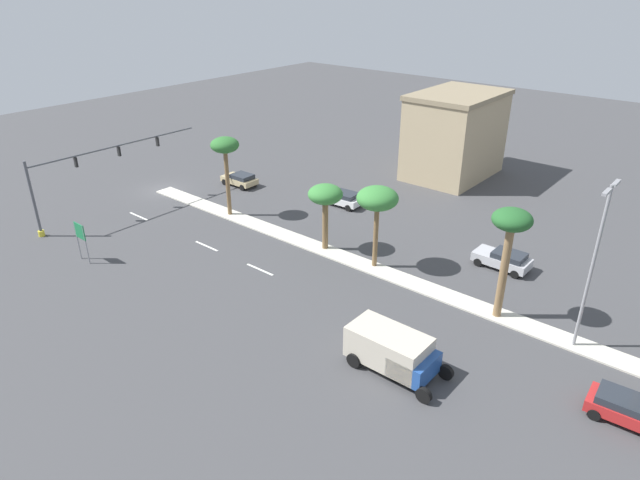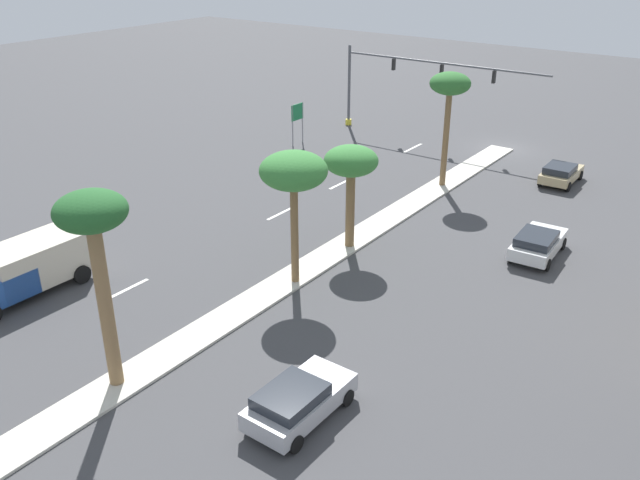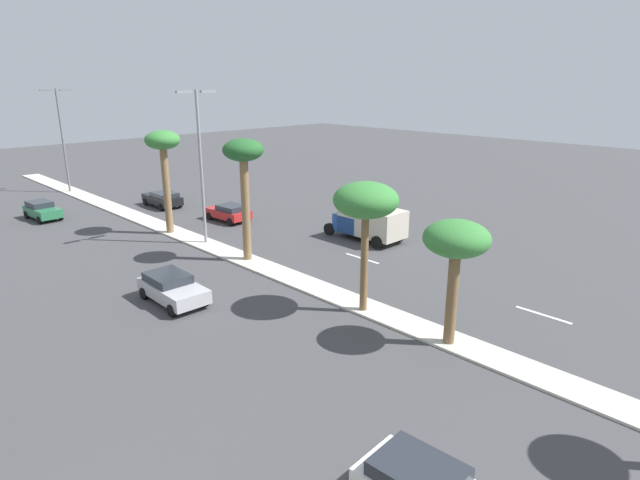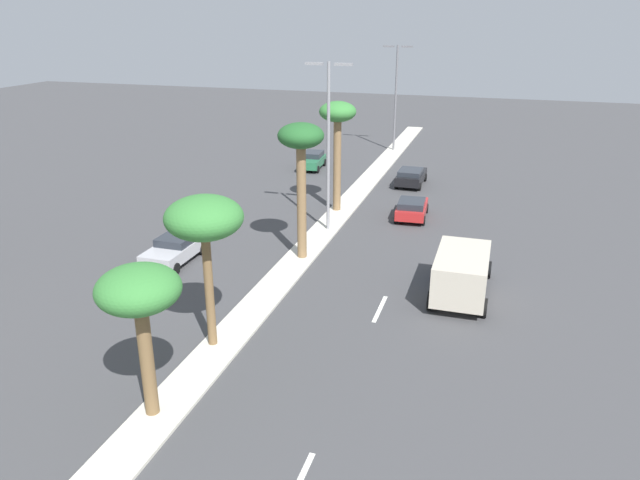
{
  "view_description": "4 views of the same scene",
  "coord_description": "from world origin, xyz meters",
  "px_view_note": "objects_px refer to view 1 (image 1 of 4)",
  "views": [
    {
      "loc": [
        31.64,
        47.92,
        20.81
      ],
      "look_at": [
        3.42,
        24.41,
        2.99
      ],
      "focal_mm": 31.12,
      "sensor_mm": 36.0,
      "label": 1
    },
    {
      "loc": [
        -18.25,
        49.31,
        15.67
      ],
      "look_at": [
        -1.84,
        26.76,
        2.68
      ],
      "focal_mm": 37.73,
      "sensor_mm": 36.0,
      "label": 2
    },
    {
      "loc": [
        -18.77,
        11.05,
        11.2
      ],
      "look_at": [
        1.06,
        31.35,
        2.45
      ],
      "focal_mm": 29.38,
      "sensor_mm": 36.0,
      "label": 3
    },
    {
      "loc": [
        10.55,
        6.75,
        13.28
      ],
      "look_at": [
        2.62,
        32.48,
        3.07
      ],
      "focal_mm": 33.87,
      "sensor_mm": 36.0,
      "label": 4
    }
  ],
  "objects_px": {
    "palm_tree_right": "(511,229)",
    "traffic_signal_gantry": "(82,174)",
    "directional_road_sign": "(80,235)",
    "sedan_tan_near": "(240,179)",
    "box_truck": "(394,351)",
    "sedan_red_mid": "(626,408)",
    "sedan_silver_rear": "(503,259)",
    "commercial_building": "(455,135)",
    "palm_tree_trailing": "(377,200)",
    "palm_tree_front": "(325,197)",
    "street_lamp_far": "(595,257)",
    "sedan_white_left": "(342,198)",
    "palm_tree_far": "(225,148)"
  },
  "relations": [
    {
      "from": "box_truck",
      "to": "directional_road_sign",
      "type": "bearing_deg",
      "value": -80.51
    },
    {
      "from": "palm_tree_front",
      "to": "sedan_tan_near",
      "type": "relative_size",
      "value": 1.39
    },
    {
      "from": "palm_tree_right",
      "to": "traffic_signal_gantry",
      "type": "bearing_deg",
      "value": -76.11
    },
    {
      "from": "commercial_building",
      "to": "palm_tree_front",
      "type": "relative_size",
      "value": 2.02
    },
    {
      "from": "palm_tree_right",
      "to": "box_truck",
      "type": "relative_size",
      "value": 1.3
    },
    {
      "from": "palm_tree_front",
      "to": "street_lamp_far",
      "type": "distance_m",
      "value": 20.24
    },
    {
      "from": "sedan_silver_rear",
      "to": "sedan_white_left",
      "type": "bearing_deg",
      "value": -97.22
    },
    {
      "from": "commercial_building",
      "to": "street_lamp_far",
      "type": "bearing_deg",
      "value": 41.17
    },
    {
      "from": "sedan_white_left",
      "to": "box_truck",
      "type": "xyz_separation_m",
      "value": [
        18.04,
        17.73,
        0.56
      ]
    },
    {
      "from": "street_lamp_far",
      "to": "palm_tree_right",
      "type": "bearing_deg",
      "value": -90.8
    },
    {
      "from": "sedan_silver_rear",
      "to": "sedan_tan_near",
      "type": "height_order",
      "value": "sedan_silver_rear"
    },
    {
      "from": "palm_tree_trailing",
      "to": "sedan_tan_near",
      "type": "relative_size",
      "value": 1.63
    },
    {
      "from": "sedan_red_mid",
      "to": "box_truck",
      "type": "distance_m",
      "value": 12.1
    },
    {
      "from": "directional_road_sign",
      "to": "sedan_red_mid",
      "type": "xyz_separation_m",
      "value": [
        -8.62,
        37.56,
        -1.56
      ]
    },
    {
      "from": "palm_tree_trailing",
      "to": "box_truck",
      "type": "bearing_deg",
      "value": 39.73
    },
    {
      "from": "palm_tree_far",
      "to": "street_lamp_far",
      "type": "height_order",
      "value": "street_lamp_far"
    },
    {
      "from": "palm_tree_front",
      "to": "sedan_white_left",
      "type": "bearing_deg",
      "value": -150.38
    },
    {
      "from": "palm_tree_far",
      "to": "sedan_white_left",
      "type": "bearing_deg",
      "value": 143.01
    },
    {
      "from": "palm_tree_right",
      "to": "sedan_red_mid",
      "type": "height_order",
      "value": "palm_tree_right"
    },
    {
      "from": "palm_tree_right",
      "to": "sedan_red_mid",
      "type": "distance_m",
      "value": 11.72
    },
    {
      "from": "sedan_white_left",
      "to": "street_lamp_far",
      "type": "bearing_deg",
      "value": 70.19
    },
    {
      "from": "directional_road_sign",
      "to": "palm_tree_right",
      "type": "relative_size",
      "value": 0.42
    },
    {
      "from": "traffic_signal_gantry",
      "to": "directional_road_sign",
      "type": "distance_m",
      "value": 8.87
    },
    {
      "from": "sedan_silver_rear",
      "to": "sedan_tan_near",
      "type": "distance_m",
      "value": 29.34
    },
    {
      "from": "directional_road_sign",
      "to": "sedan_tan_near",
      "type": "xyz_separation_m",
      "value": [
        -19.8,
        -3.3,
        -1.58
      ]
    },
    {
      "from": "sedan_white_left",
      "to": "sedan_red_mid",
      "type": "bearing_deg",
      "value": 64.57
    },
    {
      "from": "street_lamp_far",
      "to": "sedan_tan_near",
      "type": "relative_size",
      "value": 2.62
    },
    {
      "from": "commercial_building",
      "to": "sedan_silver_rear",
      "type": "relative_size",
      "value": 2.62
    },
    {
      "from": "directional_road_sign",
      "to": "box_truck",
      "type": "bearing_deg",
      "value": 99.49
    },
    {
      "from": "directional_road_sign",
      "to": "commercial_building",
      "type": "bearing_deg",
      "value": 161.55
    },
    {
      "from": "traffic_signal_gantry",
      "to": "palm_tree_right",
      "type": "bearing_deg",
      "value": 103.89
    },
    {
      "from": "traffic_signal_gantry",
      "to": "sedan_silver_rear",
      "type": "height_order",
      "value": "traffic_signal_gantry"
    },
    {
      "from": "directional_road_sign",
      "to": "palm_tree_right",
      "type": "bearing_deg",
      "value": 115.28
    },
    {
      "from": "palm_tree_right",
      "to": "sedan_white_left",
      "type": "relative_size",
      "value": 1.76
    },
    {
      "from": "palm_tree_trailing",
      "to": "street_lamp_far",
      "type": "distance_m",
      "value": 15.31
    },
    {
      "from": "sedan_red_mid",
      "to": "palm_tree_trailing",
      "type": "bearing_deg",
      "value": -105.56
    },
    {
      "from": "directional_road_sign",
      "to": "box_truck",
      "type": "height_order",
      "value": "directional_road_sign"
    },
    {
      "from": "palm_tree_far",
      "to": "sedan_tan_near",
      "type": "height_order",
      "value": "palm_tree_far"
    },
    {
      "from": "street_lamp_far",
      "to": "traffic_signal_gantry",
      "type": "bearing_deg",
      "value": -77.85
    },
    {
      "from": "palm_tree_right",
      "to": "sedan_white_left",
      "type": "height_order",
      "value": "palm_tree_right"
    },
    {
      "from": "commercial_building",
      "to": "palm_tree_trailing",
      "type": "relative_size",
      "value": 1.73
    },
    {
      "from": "sedan_red_mid",
      "to": "sedan_silver_rear",
      "type": "bearing_deg",
      "value": -135.16
    },
    {
      "from": "commercial_building",
      "to": "directional_road_sign",
      "type": "bearing_deg",
      "value": -18.45
    },
    {
      "from": "palm_tree_right",
      "to": "street_lamp_far",
      "type": "distance_m",
      "value": 5.01
    },
    {
      "from": "sedan_silver_rear",
      "to": "sedan_red_mid",
      "type": "relative_size",
      "value": 1.06
    },
    {
      "from": "sedan_red_mid",
      "to": "box_truck",
      "type": "relative_size",
      "value": 0.68
    },
    {
      "from": "sedan_tan_near",
      "to": "palm_tree_right",
      "type": "bearing_deg",
      "value": 78.77
    },
    {
      "from": "sedan_silver_rear",
      "to": "sedan_red_mid",
      "type": "height_order",
      "value": "sedan_silver_rear"
    },
    {
      "from": "sedan_silver_rear",
      "to": "palm_tree_front",
      "type": "bearing_deg",
      "value": -63.46
    },
    {
      "from": "palm_tree_front",
      "to": "palm_tree_right",
      "type": "distance_m",
      "value": 15.28
    }
  ]
}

